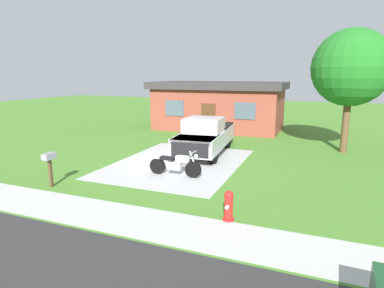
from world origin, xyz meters
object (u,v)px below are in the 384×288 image
(neighbor_house, at_px, (219,105))
(fire_hydrant, at_px, (229,206))
(shade_tree, at_px, (351,68))
(motorcycle, at_px, (175,164))
(pickup_truck, at_px, (206,135))
(mailbox, at_px, (49,161))

(neighbor_house, bearing_deg, fire_hydrant, -72.10)
(fire_hydrant, relative_size, shade_tree, 0.14)
(motorcycle, bearing_deg, fire_hydrant, -46.09)
(pickup_truck, distance_m, fire_hydrant, 8.02)
(shade_tree, bearing_deg, mailbox, -135.95)
(motorcycle, distance_m, pickup_truck, 4.15)
(motorcycle, distance_m, neighbor_house, 12.19)
(motorcycle, distance_m, mailbox, 4.67)
(fire_hydrant, distance_m, neighbor_house, 16.01)
(mailbox, bearing_deg, neighbor_house, 83.00)
(mailbox, xyz_separation_m, neighbor_house, (1.82, 14.86, 0.81))
(shade_tree, bearing_deg, pickup_truck, -156.85)
(pickup_truck, distance_m, mailbox, 7.83)
(fire_hydrant, relative_size, mailbox, 0.69)
(pickup_truck, xyz_separation_m, mailbox, (-3.51, -7.00, 0.03))
(shade_tree, relative_size, neighbor_house, 0.65)
(pickup_truck, height_order, mailbox, pickup_truck)
(motorcycle, xyz_separation_m, fire_hydrant, (3.08, -3.20, -0.05))
(mailbox, bearing_deg, shade_tree, 44.05)
(fire_hydrant, xyz_separation_m, shade_tree, (3.46, 10.18, 3.91))
(motorcycle, height_order, mailbox, mailbox)
(fire_hydrant, height_order, neighbor_house, neighbor_house)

